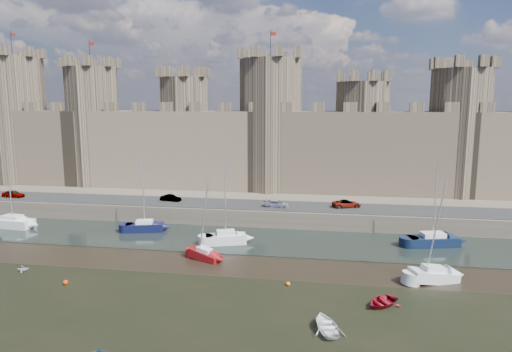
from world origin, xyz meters
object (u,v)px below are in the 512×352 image
object	(u,v)px
car_3	(347,204)
sailboat_4	(205,254)
car_2	(277,204)
sailboat_3	(433,240)
sailboat_0	(13,222)
car_0	(13,194)
car_1	(171,198)
sailboat_5	(433,275)
sailboat_1	(145,226)
sailboat_2	(226,238)

from	to	relation	value
car_3	sailboat_4	xyz separation A→B (m)	(-16.69, -18.83, -2.40)
car_2	sailboat_3	bearing A→B (deg)	-110.80
sailboat_0	car_0	bearing A→B (deg)	130.89
car_0	car_1	size ratio (longest dim) A/B	1.10
car_0	sailboat_0	xyz separation A→B (m)	(6.08, -8.45, -2.26)
car_0	sailboat_5	distance (m)	65.23
car_1	sailboat_1	world-z (taller)	sailboat_1
car_3	sailboat_5	size ratio (longest dim) A/B	0.40
car_0	sailboat_2	bearing A→B (deg)	-101.10
car_3	sailboat_3	world-z (taller)	sailboat_3
sailboat_0	sailboat_5	distance (m)	57.17
car_3	sailboat_5	xyz separation A→B (m)	(8.05, -21.42, -2.33)
car_0	sailboat_5	xyz separation A→B (m)	(62.11, -19.80, -2.36)
sailboat_0	sailboat_5	size ratio (longest dim) A/B	1.06
sailboat_1	car_0	bearing A→B (deg)	150.39
car_2	sailboat_0	distance (m)	38.68
sailboat_3	car_3	bearing A→B (deg)	124.66
car_2	sailboat_1	size ratio (longest dim) A/B	0.35
car_1	sailboat_5	size ratio (longest dim) A/B	0.31
car_2	car_3	distance (m)	10.43
sailboat_2	sailboat_1	bearing A→B (deg)	145.32
car_0	car_2	distance (m)	43.75
sailboat_3	sailboat_5	xyz separation A→B (m)	(-2.42, -12.14, -0.07)
car_2	sailboat_1	world-z (taller)	sailboat_1
car_1	car_0	bearing A→B (deg)	103.89
sailboat_2	sailboat_3	size ratio (longest dim) A/B	1.01
sailboat_0	sailboat_3	distance (m)	58.46
car_1	sailboat_5	xyz separation A→B (m)	(35.49, -21.21, -2.28)
car_3	car_2	bearing A→B (deg)	79.75
car_0	sailboat_4	distance (m)	41.21
sailboat_2	sailboat_5	xyz separation A→B (m)	(23.66, -8.75, -0.10)
car_3	sailboat_4	size ratio (longest dim) A/B	0.47
sailboat_0	car_3	bearing A→B (deg)	17.00
car_3	sailboat_1	size ratio (longest dim) A/B	0.41
sailboat_5	car_2	bearing A→B (deg)	111.10
sailboat_1	sailboat_3	xyz separation A→B (m)	(38.65, -0.31, 0.02)
car_3	sailboat_3	size ratio (longest dim) A/B	0.39
car_1	sailboat_3	bearing A→B (deg)	-92.60
car_1	sailboat_0	bearing A→B (deg)	126.49
car_0	car_1	world-z (taller)	car_0
sailboat_0	sailboat_1	bearing A→B (deg)	8.32
car_3	sailboat_0	world-z (taller)	sailboat_0
sailboat_1	sailboat_2	world-z (taller)	sailboat_2
car_1	sailboat_3	xyz separation A→B (m)	(37.91, -9.07, -2.22)
car_1	sailboat_4	bearing A→B (deg)	-139.15
car_1	car_2	world-z (taller)	car_1
sailboat_0	sailboat_4	distance (m)	32.49
sailboat_2	sailboat_5	distance (m)	25.22
car_2	sailboat_4	xyz separation A→B (m)	(-6.38, -17.24, -2.34)
car_2	sailboat_3	distance (m)	22.27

